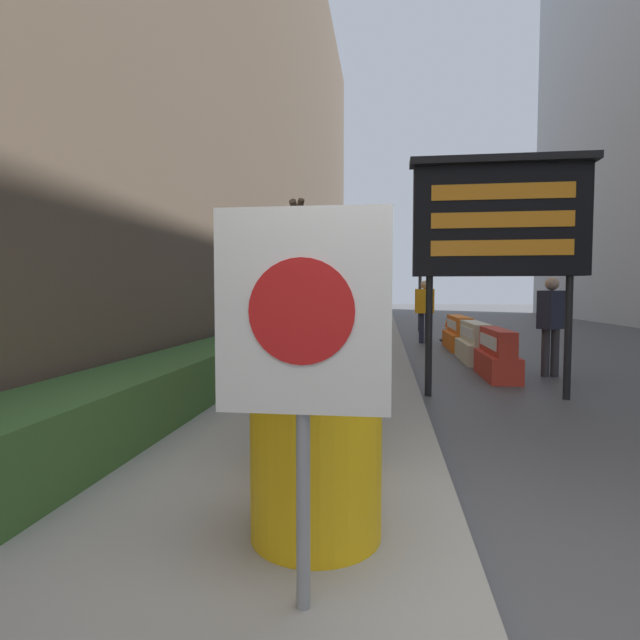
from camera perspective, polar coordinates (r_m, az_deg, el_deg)
name	(u,v)px	position (r m, az deg, el deg)	size (l,w,h in m)	color
ground_plane	(490,625)	(2.76, 18.89, -30.13)	(120.00, 120.00, 0.00)	#474749
sidewalk_left	(122,579)	(2.97, -21.74, -25.80)	(3.55, 56.00, 0.16)	gray
building_left_facade	(250,3)	(14.29, -8.03, 32.23)	(0.40, 50.40, 16.88)	brown
hedge_strip	(194,373)	(6.74, -14.26, -5.89)	(0.90, 7.94, 0.58)	#335628
bare_tree	(283,277)	(11.28, -4.27, 4.90)	(1.01, 1.74, 3.43)	#4C3D2D
barrel_drum_foreground	(316,451)	(2.83, -0.47, -14.73)	(0.75, 0.75, 0.94)	yellow
barrel_drum_middle	(323,407)	(3.83, 0.30, -9.96)	(0.75, 0.75, 0.94)	yellow
barrel_drum_back	(332,383)	(4.84, 1.33, -7.18)	(0.75, 0.75, 0.94)	yellow
warning_sign	(302,334)	(2.05, -2.05, -1.64)	(0.73, 0.08, 1.69)	gray
message_board	(500,220)	(7.54, 19.85, 10.70)	(2.50, 0.36, 3.37)	black
jersey_barrier_red_striped	(497,356)	(9.29, 19.56, -3.93)	(0.51, 1.64, 0.86)	red
jersey_barrier_cream	(475,344)	(11.40, 17.28, -2.63)	(0.59, 1.95, 0.85)	beige
jersey_barrier_orange_near	(459,334)	(13.71, 15.60, -1.60)	(0.63, 2.15, 0.87)	orange
traffic_cone_near	(446,331)	(15.86, 14.23, -1.18)	(0.36, 0.36, 0.65)	black
traffic_light_near_curb	(421,254)	(19.39, 11.42, 7.38)	(0.28, 0.45, 4.05)	#2D2D30
pedestrian_worker	(425,306)	(14.92, 11.86, 1.54)	(0.55, 0.45, 1.84)	#23283D
pedestrian_passerby	(551,318)	(9.72, 24.90, 0.19)	(0.53, 0.51, 1.77)	#333338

